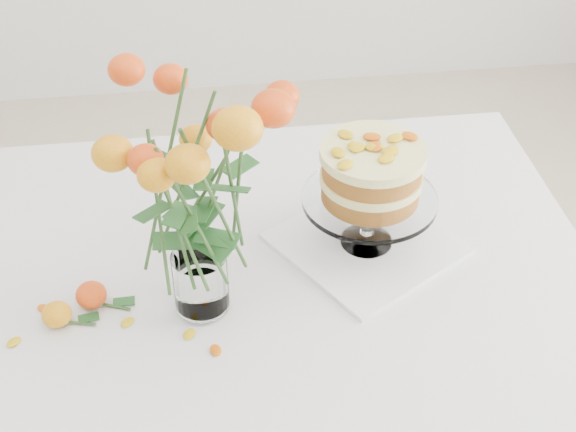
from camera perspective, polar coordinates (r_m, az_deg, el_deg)
The scene contains 12 objects.
table at distance 1.48m, azimuth -6.20°, elevation -6.55°, with size 1.43×0.93×0.76m.
napkin at distance 1.48m, azimuth 5.56°, elevation -1.97°, with size 0.28×0.28×0.01m, color white.
cake_stand at distance 1.39m, azimuth 5.93°, elevation 2.68°, with size 0.24×0.24×0.21m.
rose_vase at distance 1.19m, azimuth -6.91°, elevation 2.67°, with size 0.39×0.39×0.46m.
loose_rose_near at distance 1.37m, azimuth -16.11°, elevation -6.74°, with size 0.09×0.05×0.04m.
loose_rose_far at distance 1.39m, azimuth -13.80°, elevation -5.47°, with size 0.09×0.05×0.04m.
stray_petal_a at distance 1.36m, azimuth -11.34°, elevation -7.43°, with size 0.03×0.02×0.00m, color gold.
stray_petal_b at distance 1.32m, azimuth -7.03°, elevation -8.35°, with size 0.03×0.02×0.00m, color gold.
stray_petal_c at distance 1.29m, azimuth -5.17°, elevation -9.50°, with size 0.03×0.02×0.00m, color gold.
stray_petal_d at distance 1.41m, azimuth -16.97°, elevation -6.34°, with size 0.03×0.02×0.00m, color gold.
stray_petal_e at distance 1.37m, azimuth -18.92°, elevation -8.49°, with size 0.03×0.02×0.00m, color gold.
stray_petal_f at distance 1.39m, azimuth 6.19°, elevation -5.29°, with size 0.03×0.02×0.00m, color gold.
Camera 1 is at (0.02, -1.04, 1.72)m, focal length 50.00 mm.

